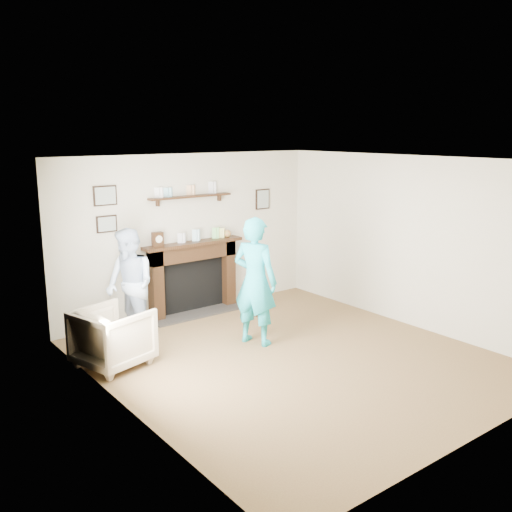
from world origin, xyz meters
The scene contains 6 objects.
ground centered at (0.00, 0.00, 0.00)m, with size 5.00×5.00×0.00m, color brown.
room_shell centered at (0.00, 0.69, 1.62)m, with size 4.54×5.02×2.52m.
armchair centered at (-1.89, 1.19, 0.00)m, with size 0.79×0.81×0.74m, color tan.
man centered at (-1.31, 1.90, 0.00)m, with size 0.75×0.59×1.55m, color #ADBAD8.
woman centered at (-0.04, 0.74, 0.00)m, with size 0.63×0.42×1.74m, color teal.
pedestal_table centered at (0.73, 1.70, 0.60)m, with size 0.30×0.30×0.97m.
Camera 1 is at (-4.51, -5.11, 2.84)m, focal length 40.00 mm.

